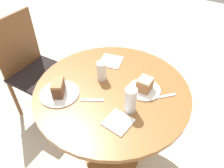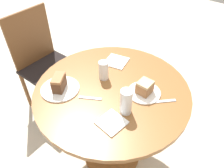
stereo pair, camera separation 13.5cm
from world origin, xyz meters
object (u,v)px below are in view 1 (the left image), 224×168
at_px(cake_slice_far, 58,87).
at_px(glass_lemonade, 130,101).
at_px(plate_near, 144,90).
at_px(chair, 34,68).
at_px(glass_water, 102,72).
at_px(cake_slice_near, 145,84).
at_px(plate_far, 60,94).

relative_size(cake_slice_far, glass_lemonade, 0.81).
relative_size(plate_near, glass_lemonade, 1.28).
xyz_separation_m(chair, glass_water, (-0.08, -0.79, 0.33)).
height_order(plate_near, cake_slice_near, cake_slice_near).
relative_size(chair, cake_slice_near, 10.75).
xyz_separation_m(plate_near, cake_slice_near, (0.00, 0.00, 0.05)).
relative_size(plate_near, cake_slice_far, 1.59).
height_order(chair, glass_water, chair).
xyz_separation_m(plate_near, cake_slice_far, (-0.29, 0.43, 0.05)).
bearing_deg(plate_far, glass_water, -29.71).
distance_m(plate_far, cake_slice_far, 0.05).
bearing_deg(chair, cake_slice_far, -117.64).
xyz_separation_m(plate_far, glass_lemonade, (0.10, -0.43, 0.07)).
height_order(chair, cake_slice_far, chair).
relative_size(cake_slice_near, cake_slice_far, 0.69).
relative_size(chair, glass_lemonade, 6.04).
bearing_deg(plate_near, chair, 87.86).
height_order(plate_far, glass_lemonade, glass_lemonade).
bearing_deg(plate_far, cake_slice_far, 0.00).
height_order(cake_slice_near, glass_water, glass_water).
distance_m(plate_near, glass_water, 0.30).
xyz_separation_m(chair, plate_far, (-0.34, -0.65, 0.27)).
distance_m(plate_near, cake_slice_near, 0.05).
distance_m(plate_near, plate_far, 0.52).
bearing_deg(plate_far, glass_lemonade, -76.59).
bearing_deg(cake_slice_near, glass_lemonade, 178.86).
bearing_deg(glass_water, glass_lemonade, -118.16).
xyz_separation_m(plate_near, plate_far, (-0.29, 0.43, 0.00)).
height_order(cake_slice_near, cake_slice_far, cake_slice_far).
distance_m(cake_slice_near, cake_slice_far, 0.52).
relative_size(cake_slice_far, glass_water, 0.99).
distance_m(plate_near, cake_slice_far, 0.53).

